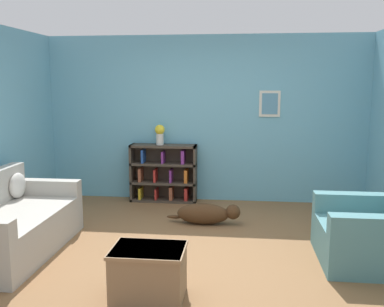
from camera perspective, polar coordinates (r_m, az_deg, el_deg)
ground_plane at (r=4.90m, az=-0.54°, el=-12.98°), size 14.00×14.00×0.00m
wall_back at (r=6.79m, az=1.78°, el=4.62°), size 5.60×0.13×2.60m
couch at (r=5.19m, az=-23.30°, el=-8.83°), size 0.92×1.77×0.85m
bookshelf at (r=6.81m, az=-3.72°, el=-2.70°), size 1.05×0.29×0.91m
recliner_chair at (r=4.92m, az=23.10°, el=-9.70°), size 0.98×1.03×0.92m
coffee_table at (r=3.87m, az=-5.81°, el=-15.41°), size 0.64×0.48×0.46m
dog at (r=5.76m, az=1.98°, el=-8.00°), size 0.99×0.25×0.28m
vase at (r=6.70m, az=-4.31°, el=2.68°), size 0.15×0.15×0.32m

